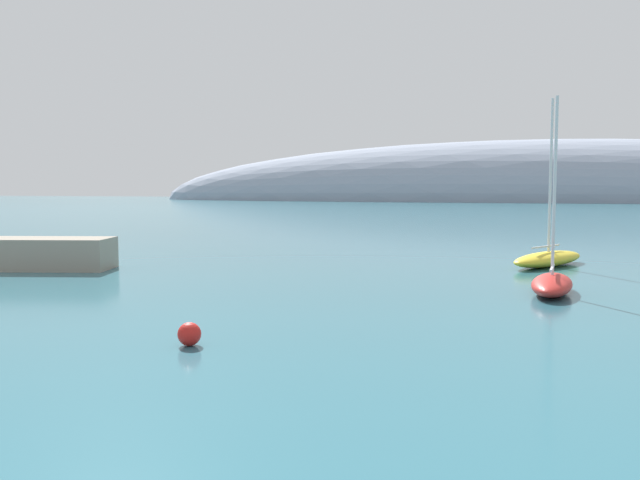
{
  "coord_description": "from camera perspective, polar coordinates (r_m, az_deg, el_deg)",
  "views": [
    {
      "loc": [
        10.54,
        -3.01,
        4.98
      ],
      "look_at": [
        1.22,
        28.52,
        2.31
      ],
      "focal_mm": 36.84,
      "sensor_mm": 36.0,
      "label": 1
    }
  ],
  "objects": [
    {
      "name": "distant_ridge",
      "position": [
        241.6,
        18.32,
        3.22
      ],
      "size": [
        286.28,
        56.52,
        42.79
      ],
      "primitive_type": "ellipsoid",
      "color": "#8E99AD",
      "rests_on": "ground"
    },
    {
      "name": "sailboat_red_near_shore",
      "position": [
        32.4,
        19.5,
        -3.51
      ],
      "size": [
        2.36,
        5.68,
        9.12
      ],
      "rotation": [
        0.0,
        0.0,
        1.47
      ],
      "color": "red",
      "rests_on": "water"
    },
    {
      "name": "sailboat_yellow_mid_mooring",
      "position": [
        43.64,
        19.21,
        -1.44
      ],
      "size": [
        5.59,
        7.64,
        10.42
      ],
      "rotation": [
        0.0,
        0.0,
        1.05
      ],
      "color": "yellow",
      "rests_on": "water"
    },
    {
      "name": "mooring_buoy_red",
      "position": [
        21.18,
        -11.28,
        -8.02
      ],
      "size": [
        0.74,
        0.74,
        0.74
      ],
      "primitive_type": "sphere",
      "color": "red",
      "rests_on": "water"
    }
  ]
}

